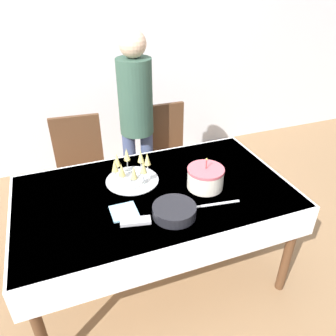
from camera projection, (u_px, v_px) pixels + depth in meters
ground_plane at (157, 273)px, 2.47m from camera, size 12.00×12.00×0.00m
wall_back at (94, 41)px, 3.26m from camera, size 8.00×0.05×2.70m
dining_table at (155, 204)px, 2.13m from camera, size 1.73×1.00×0.76m
dining_chair_far_left at (82, 169)px, 2.74m from camera, size 0.45×0.45×0.96m
dining_chair_far_right at (166, 154)px, 2.97m from camera, size 0.42×0.42×0.96m
birthday_cake at (205, 178)px, 2.08m from camera, size 0.23×0.23×0.21m
champagne_tray at (131, 170)px, 2.13m from camera, size 0.35×0.35×0.18m
plate_stack_main at (174, 211)px, 1.85m from camera, size 0.25×0.25×0.06m
cake_knife at (216, 204)px, 1.95m from camera, size 0.30×0.06×0.00m
fork_pile at (136, 221)px, 1.81m from camera, size 0.18×0.09×0.02m
napkin_pile at (124, 212)px, 1.89m from camera, size 0.15×0.15×0.01m
person_standing at (136, 111)px, 2.70m from camera, size 0.28×0.28×1.60m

